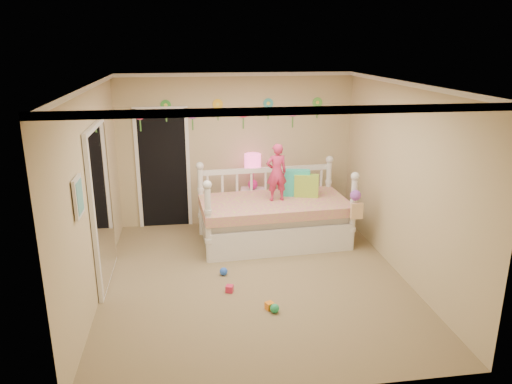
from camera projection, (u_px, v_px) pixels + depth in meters
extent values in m
cube|color=#7F684C|center=(255.00, 279.00, 6.57)|extent=(4.00, 4.50, 0.01)
cube|color=white|center=(255.00, 83.00, 5.80)|extent=(4.00, 4.50, 0.01)
cube|color=tan|center=(236.00, 150.00, 8.31)|extent=(4.00, 0.01, 2.60)
cube|color=tan|center=(93.00, 194.00, 5.91)|extent=(0.01, 4.50, 2.60)
cube|color=tan|center=(403.00, 181.00, 6.46)|extent=(0.01, 4.50, 2.60)
cube|color=#29CEA2|center=(296.00, 183.00, 7.77)|extent=(0.45, 0.23, 0.43)
cube|color=#9AC83D|center=(306.00, 186.00, 7.73)|extent=(0.41, 0.24, 0.36)
imported|color=#D12F5E|center=(277.00, 172.00, 7.47)|extent=(0.35, 0.25, 0.90)
cube|color=white|center=(253.00, 208.00, 8.36)|extent=(0.45, 0.37, 0.68)
sphere|color=#D51C7E|center=(253.00, 184.00, 8.23)|extent=(0.17, 0.17, 0.17)
cylinder|color=#D51C7E|center=(253.00, 174.00, 8.18)|extent=(0.03, 0.03, 0.35)
cylinder|color=#FB4B91|center=(253.00, 162.00, 8.12)|extent=(0.28, 0.28, 0.26)
cube|color=black|center=(163.00, 168.00, 8.20)|extent=(0.90, 0.04, 2.07)
cube|color=white|center=(102.00, 206.00, 6.27)|extent=(0.07, 1.30, 2.10)
cube|color=white|center=(78.00, 197.00, 4.99)|extent=(0.05, 0.34, 0.42)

